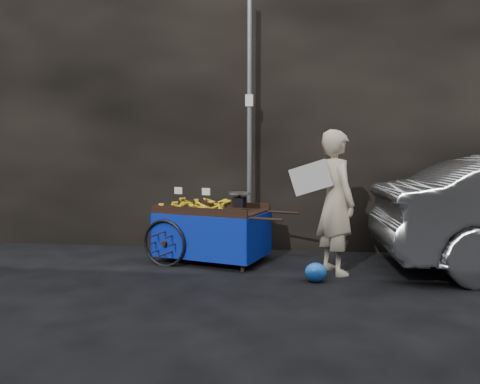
# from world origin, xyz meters

# --- Properties ---
(ground) EXTENTS (80.00, 80.00, 0.00)m
(ground) POSITION_xyz_m (0.00, 0.00, 0.00)
(ground) COLOR black
(ground) RESTS_ON ground
(building_wall) EXTENTS (13.50, 2.00, 5.00)m
(building_wall) POSITION_xyz_m (0.39, 2.60, 2.50)
(building_wall) COLOR black
(building_wall) RESTS_ON ground
(street_pole) EXTENTS (0.12, 0.10, 4.00)m
(street_pole) POSITION_xyz_m (0.30, 1.30, 2.01)
(street_pole) COLOR slate
(street_pole) RESTS_ON ground
(banana_cart) EXTENTS (2.22, 1.44, 1.11)m
(banana_cart) POSITION_xyz_m (-0.22, 0.68, 0.69)
(banana_cart) COLOR black
(banana_cart) RESTS_ON ground
(vendor) EXTENTS (0.99, 0.83, 1.90)m
(vendor) POSITION_xyz_m (1.55, 0.25, 0.95)
(vendor) COLOR tan
(vendor) RESTS_ON ground
(plastic_bag) EXTENTS (0.27, 0.22, 0.24)m
(plastic_bag) POSITION_xyz_m (1.29, -0.24, 0.12)
(plastic_bag) COLOR blue
(plastic_bag) RESTS_ON ground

